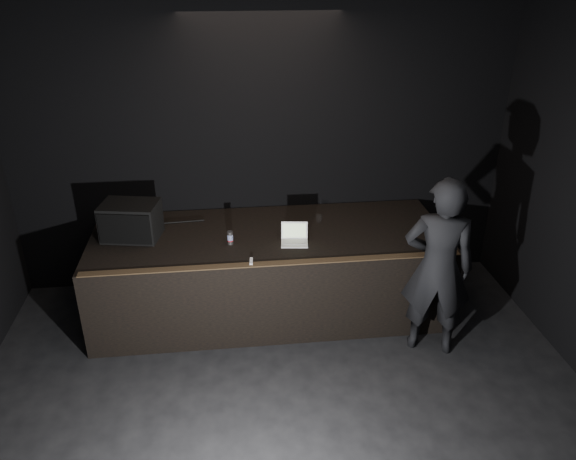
# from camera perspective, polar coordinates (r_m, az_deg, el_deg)

# --- Properties ---
(room_walls) EXTENTS (6.10, 7.10, 3.52)m
(room_walls) POSITION_cam_1_polar(r_m,az_deg,el_deg) (3.50, 1.66, -5.12)
(room_walls) COLOR black
(room_walls) RESTS_ON ground
(stage_riser) EXTENTS (4.00, 1.50, 1.00)m
(stage_riser) POSITION_cam_1_polar(r_m,az_deg,el_deg) (6.61, -1.88, -4.20)
(stage_riser) COLOR black
(stage_riser) RESTS_ON ground
(riser_lip) EXTENTS (3.92, 0.10, 0.01)m
(riser_lip) POSITION_cam_1_polar(r_m,az_deg,el_deg) (5.74, -1.34, -3.40)
(riser_lip) COLOR brown
(riser_lip) RESTS_ON stage_riser
(stage_monitor) EXTENTS (0.68, 0.55, 0.41)m
(stage_monitor) POSITION_cam_1_polar(r_m,az_deg,el_deg) (6.43, -15.69, 0.91)
(stage_monitor) COLOR black
(stage_monitor) RESTS_ON stage_riser
(cable) EXTENTS (0.93, 0.08, 0.02)m
(cable) POSITION_cam_1_polar(r_m,az_deg,el_deg) (6.74, -12.47, 0.68)
(cable) COLOR black
(cable) RESTS_ON stage_riser
(laptop) EXTENTS (0.32, 0.29, 0.20)m
(laptop) POSITION_cam_1_polar(r_m,az_deg,el_deg) (6.16, 0.66, -0.76)
(laptop) COLOR silver
(laptop) RESTS_ON stage_riser
(beer_can) EXTENTS (0.06, 0.06, 0.15)m
(beer_can) POSITION_cam_1_polar(r_m,az_deg,el_deg) (6.13, -5.89, -0.79)
(beer_can) COLOR silver
(beer_can) RESTS_ON stage_riser
(plastic_cup) EXTENTS (0.07, 0.07, 0.09)m
(plastic_cup) POSITION_cam_1_polar(r_m,az_deg,el_deg) (6.63, 3.17, 1.18)
(plastic_cup) COLOR white
(plastic_cup) RESTS_ON stage_riser
(wii_remote) EXTENTS (0.04, 0.14, 0.03)m
(wii_remote) POSITION_cam_1_polar(r_m,az_deg,el_deg) (5.78, -3.76, -3.21)
(wii_remote) COLOR white
(wii_remote) RESTS_ON stage_riser
(person) EXTENTS (0.82, 0.67, 1.96)m
(person) POSITION_cam_1_polar(r_m,az_deg,el_deg) (5.91, 14.97, -3.73)
(person) COLOR black
(person) RESTS_ON ground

